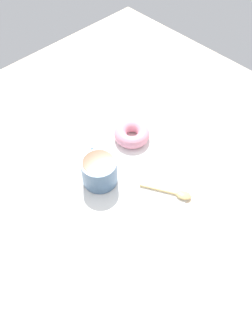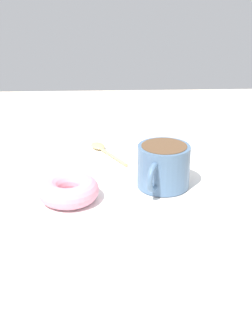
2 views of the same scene
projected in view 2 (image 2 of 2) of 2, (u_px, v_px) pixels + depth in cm
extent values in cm
cube|color=beige|center=(134.00, 183.00, 81.70)|extent=(120.00, 120.00, 2.00)
cube|color=white|center=(126.00, 179.00, 80.39)|extent=(32.90, 32.90, 0.30)
cylinder|color=slate|center=(164.00, 166.00, 76.48)|extent=(8.58, 8.58, 7.03)
cylinder|color=brown|center=(164.00, 147.00, 75.13)|extent=(7.38, 7.38, 0.60)
torus|color=slate|center=(154.00, 177.00, 72.53)|extent=(2.87, 4.76, 4.84)
torus|color=pink|center=(68.00, 190.00, 72.65)|extent=(9.55, 9.55, 3.33)
ellipsoid|color=#D8B772|center=(98.00, 146.00, 93.22)|extent=(3.87, 4.32, 0.90)
cylinder|color=#D8B772|center=(113.00, 156.00, 88.74)|extent=(5.32, 8.78, 0.56)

